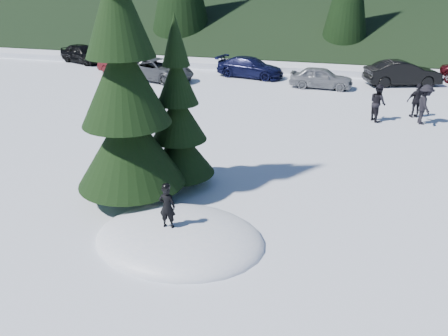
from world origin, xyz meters
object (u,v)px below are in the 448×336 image
(child_skier, at_px, (167,207))
(adult_0, at_px, (378,103))
(adult_2, at_px, (425,105))
(car_2, at_px, (158,70))
(car_3, at_px, (250,67))
(car_4, at_px, (321,78))
(car_0, at_px, (83,53))
(adult_1, at_px, (417,101))
(car_1, at_px, (124,65))
(car_5, at_px, (403,73))
(spruce_tall, at_px, (125,92))
(spruce_short, at_px, (179,122))

(child_skier, relative_size, adult_0, 0.65)
(adult_2, bearing_deg, car_2, 62.10)
(car_3, relative_size, car_4, 1.22)
(car_0, bearing_deg, adult_1, -87.05)
(child_skier, xyz_separation_m, car_1, (-11.22, 18.69, -0.39))
(car_3, bearing_deg, car_5, -77.44)
(child_skier, distance_m, car_3, 20.56)
(child_skier, height_order, car_4, child_skier)
(spruce_tall, bearing_deg, car_1, 118.92)
(adult_2, height_order, car_3, adult_2)
(spruce_tall, xyz_separation_m, car_2, (-6.22, 15.79, -2.62))
(car_4, bearing_deg, adult_0, -151.67)
(adult_0, height_order, car_2, adult_0)
(spruce_short, xyz_separation_m, adult_2, (8.39, 9.12, -1.19))
(car_1, bearing_deg, car_0, 77.29)
(spruce_tall, xyz_separation_m, adult_0, (7.35, 10.43, -2.45))
(spruce_short, xyz_separation_m, car_3, (-1.61, 17.00, -1.43))
(car_0, height_order, car_1, car_0)
(car_2, bearing_deg, car_5, -61.61)
(adult_1, xyz_separation_m, car_4, (-4.91, 4.95, -0.18))
(spruce_short, relative_size, car_5, 1.17)
(car_3, relative_size, car_5, 1.00)
(car_0, xyz_separation_m, car_5, (23.69, -1.41, 0.02))
(car_2, bearing_deg, car_3, -47.26)
(adult_1, xyz_separation_m, adult_2, (0.21, -1.02, 0.09))
(car_5, bearing_deg, spruce_tall, 134.45)
(spruce_short, distance_m, car_4, 15.51)
(adult_1, bearing_deg, car_5, -109.38)
(car_3, bearing_deg, car_4, -100.38)
(adult_1, relative_size, adult_2, 0.90)
(car_4, relative_size, car_5, 0.82)
(spruce_short, bearing_deg, child_skier, -73.68)
(spruce_short, height_order, car_2, spruce_short)
(car_2, xyz_separation_m, car_5, (15.32, 2.88, 0.06))
(adult_1, bearing_deg, car_1, -35.75)
(adult_0, height_order, car_4, adult_0)
(spruce_short, xyz_separation_m, car_5, (8.09, 17.26, -1.35))
(spruce_short, distance_m, car_1, 18.46)
(car_3, distance_m, car_5, 9.71)
(car_4, bearing_deg, adult_1, -133.87)
(spruce_short, distance_m, child_skier, 3.69)
(child_skier, xyz_separation_m, car_2, (-8.22, 17.77, -0.35))
(adult_0, relative_size, car_0, 0.40)
(car_0, relative_size, car_4, 1.15)
(spruce_tall, distance_m, spruce_short, 2.11)
(spruce_short, bearing_deg, car_3, 95.42)
(adult_1, distance_m, car_0, 25.27)
(adult_2, height_order, car_0, adult_2)
(car_4, xyz_separation_m, car_5, (4.82, 2.18, 0.11))
(car_1, height_order, car_2, car_2)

